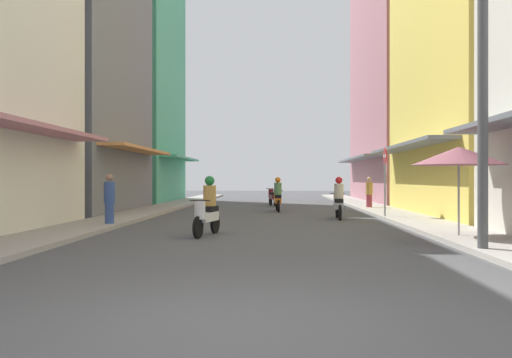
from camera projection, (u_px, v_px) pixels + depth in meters
The scene contains 16 objects.
ground_plane at pixel (266, 215), 20.72m from camera, with size 86.08×86.08×0.00m, color #4C4C4F.
sidewalk_left at pixel (139, 214), 20.95m from camera, with size 1.85×47.13×0.12m, color #9E9991.
sidewalk_right at pixel (395, 214), 20.49m from camera, with size 1.85×47.13×0.12m, color #ADA89E.
building_left_mid at pixel (62, 49), 22.59m from camera, with size 7.05×8.70×14.61m.
building_left_far at pixel (126, 87), 32.19m from camera, with size 7.05×8.69×14.77m.
building_right_mid at pixel (495, 19), 20.20m from camera, with size 7.05×10.65×15.82m.
building_right_far at pixel (411, 74), 32.91m from camera, with size 7.05×13.36×16.74m.
motorbike_silver at pixel (338, 200), 18.81m from camera, with size 0.55×1.81×1.58m.
motorbike_maroon at pixel (273, 197), 27.96m from camera, with size 0.64×1.78×0.96m.
motorbike_white at pixel (207, 209), 13.31m from camera, with size 0.64×1.78×1.58m.
motorbike_orange at pixel (278, 196), 23.19m from camera, with size 0.55×1.81×1.58m.
pedestrian_far at pixel (109, 201), 15.59m from camera, with size 0.34×0.34×1.66m.
pedestrian_midway at pixel (369, 193), 24.63m from camera, with size 0.34×0.34×1.60m.
vendor_umbrella at pixel (459, 156), 12.38m from camera, with size 2.26×2.26×2.29m.
utility_pole at pixel (483, 53), 10.03m from camera, with size 0.20×1.20×7.87m.
street_sign_no_entry at pixel (385, 173), 18.76m from camera, with size 0.07×0.60×2.65m.
Camera 1 is at (0.51, -5.15, 1.50)m, focal length 35.44 mm.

